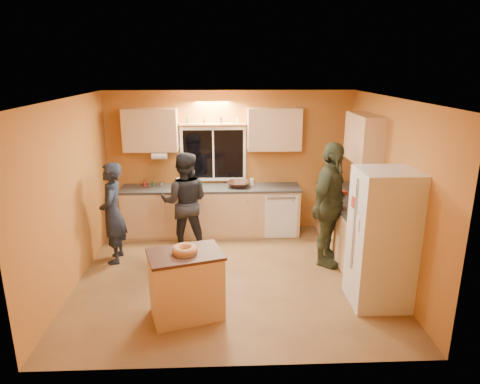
{
  "coord_description": "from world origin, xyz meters",
  "views": [
    {
      "loc": [
        -0.13,
        -5.77,
        3.02
      ],
      "look_at": [
        0.13,
        0.4,
        1.19
      ],
      "focal_mm": 32.0,
      "sensor_mm": 36.0,
      "label": 1
    }
  ],
  "objects_px": {
    "island": "(186,284)",
    "person_left": "(113,213)",
    "person_center": "(185,202)",
    "person_right": "(330,205)",
    "refrigerator": "(382,239)"
  },
  "relations": [
    {
      "from": "refrigerator",
      "to": "person_right",
      "type": "relative_size",
      "value": 0.93
    },
    {
      "from": "refrigerator",
      "to": "person_center",
      "type": "relative_size",
      "value": 1.07
    },
    {
      "from": "person_right",
      "to": "refrigerator",
      "type": "bearing_deg",
      "value": -127.48
    },
    {
      "from": "person_left",
      "to": "person_center",
      "type": "distance_m",
      "value": 1.17
    },
    {
      "from": "person_left",
      "to": "island",
      "type": "bearing_deg",
      "value": 33.35
    },
    {
      "from": "person_center",
      "to": "person_left",
      "type": "bearing_deg",
      "value": 23.37
    },
    {
      "from": "island",
      "to": "person_right",
      "type": "height_order",
      "value": "person_right"
    },
    {
      "from": "person_right",
      "to": "island",
      "type": "bearing_deg",
      "value": 157.98
    },
    {
      "from": "person_center",
      "to": "person_right",
      "type": "distance_m",
      "value": 2.36
    },
    {
      "from": "island",
      "to": "person_right",
      "type": "relative_size",
      "value": 0.53
    },
    {
      "from": "refrigerator",
      "to": "island",
      "type": "relative_size",
      "value": 1.77
    },
    {
      "from": "island",
      "to": "person_left",
      "type": "xyz_separation_m",
      "value": [
        -1.26,
        1.64,
        0.37
      ]
    },
    {
      "from": "person_left",
      "to": "person_right",
      "type": "distance_m",
      "value": 3.37
    },
    {
      "from": "person_center",
      "to": "island",
      "type": "bearing_deg",
      "value": 97.39
    },
    {
      "from": "island",
      "to": "person_center",
      "type": "xyz_separation_m",
      "value": [
        -0.17,
        2.05,
        0.41
      ]
    }
  ]
}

